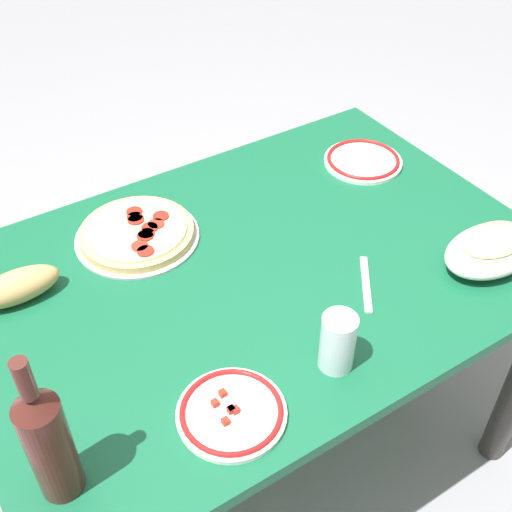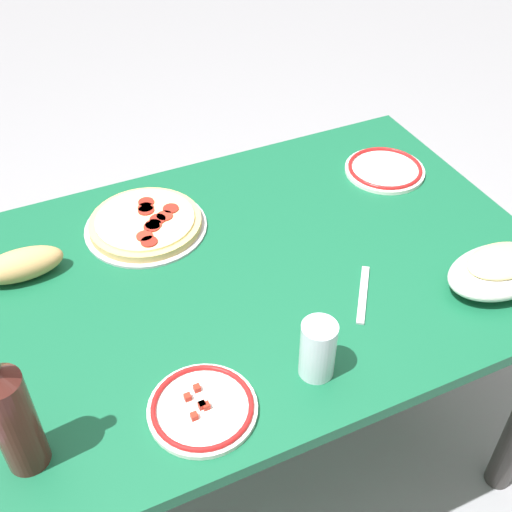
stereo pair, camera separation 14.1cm
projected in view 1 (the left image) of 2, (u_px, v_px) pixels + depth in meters
ground_plane at (256, 447)px, 1.91m from camera, size 8.00×8.00×0.00m
dining_table at (256, 304)px, 1.51m from camera, size 1.27×0.87×0.72m
pepperoni_pizza at (137, 233)px, 1.49m from camera, size 0.29×0.29×0.03m
baked_pasta_dish at (492, 248)px, 1.41m from camera, size 0.24×0.15×0.08m
wine_bottle at (48, 441)px, 0.96m from camera, size 0.07×0.07×0.31m
water_glass at (338, 342)px, 1.19m from camera, size 0.07×0.07×0.12m
side_plate_near at (231, 412)px, 1.13m from camera, size 0.20×0.20×0.02m
side_plate_far at (363, 160)px, 1.73m from camera, size 0.21×0.21×0.02m
bread_loaf at (17, 287)px, 1.33m from camera, size 0.18×0.07×0.07m
fork_right at (366, 284)px, 1.38m from camera, size 0.11×0.15×0.00m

